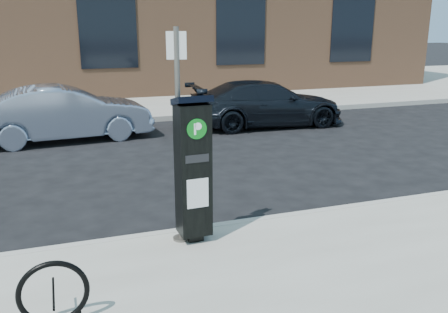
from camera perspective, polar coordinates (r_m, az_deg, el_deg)
name	(u,v)px	position (r m, az deg, el deg)	size (l,w,h in m)	color
ground	(215,235)	(6.47, -1.13, -9.38)	(120.00, 120.00, 0.00)	black
sidewalk_far	(107,94)	(19.85, -13.93, 7.34)	(60.00, 12.00, 0.15)	gray
curb_near	(215,230)	(6.42, -1.07, -8.84)	(60.00, 0.12, 0.16)	#9E9B93
curb_far	(128,121)	(13.98, -11.45, 4.24)	(60.00, 0.12, 0.16)	#9E9B93
parking_kiosk	(193,168)	(5.67, -3.75, -1.36)	(0.43, 0.38, 1.81)	black
sign_pole	(179,140)	(5.59, -5.46, 1.99)	(0.23, 0.20, 2.56)	#534D49
bike_rack	(53,293)	(4.57, -19.83, -15.23)	(0.62, 0.06, 0.62)	black
car_silver	(65,113)	(12.16, -18.55, 4.94)	(1.41, 4.06, 1.34)	#838FA7
car_dark	(266,104)	(13.32, 5.11, 6.37)	(1.76, 4.34, 1.26)	black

